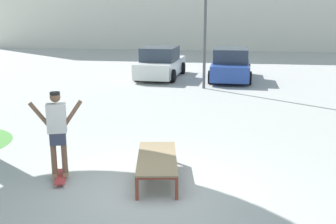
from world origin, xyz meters
TOP-DOWN VIEW (x-y plane):
  - ground_plane at (0.00, 0.00)m, footprint 120.00×120.00m
  - skate_box at (0.11, 0.68)m, footprint 1.06×2.00m
  - skateboard at (-1.76, 0.32)m, footprint 0.45×0.82m
  - skater at (-1.76, 0.32)m, footprint 0.97×0.41m
  - car_white at (-1.83, 12.91)m, footprint 2.12×4.30m
  - car_blue at (1.56, 12.78)m, footprint 1.99×4.24m

SIDE VIEW (x-z plane):
  - ground_plane at x=0.00m, z-range 0.00..0.00m
  - skateboard at x=-1.76m, z-range 0.03..0.12m
  - skate_box at x=0.11m, z-range 0.18..0.64m
  - car_white at x=-1.83m, z-range -0.06..1.44m
  - car_blue at x=1.56m, z-range -0.06..1.44m
  - skater at x=-1.76m, z-range 0.22..1.92m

